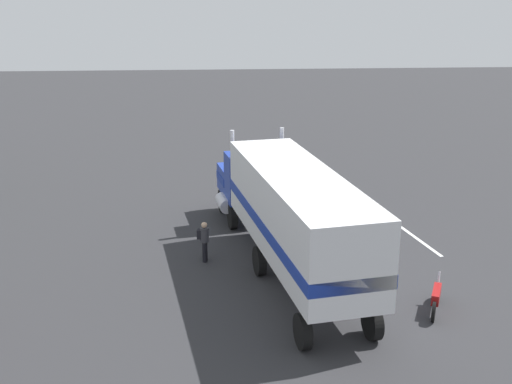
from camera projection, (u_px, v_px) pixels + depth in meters
The scene contains 6 objects.
ground_plane at pixel (255, 213), 29.86m from camera, with size 120.00×120.00×0.00m, color #2D2D30.
lane_stripe_near at pixel (350, 251), 25.49m from camera, with size 4.40×0.16×0.01m, color silver.
lane_stripe_mid at pixel (415, 237), 26.96m from camera, with size 4.40×0.16×0.01m, color silver.
semi_truck at pixel (288, 207), 22.97m from camera, with size 14.38×5.01×4.50m.
person_bystander at pixel (204, 240), 24.26m from camera, with size 0.34×0.47×1.63m.
motorcycle at pixel (436, 298), 20.54m from camera, with size 1.96×0.96×1.12m.
Camera 1 is at (-28.08, 2.03, 10.01)m, focal length 43.86 mm.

